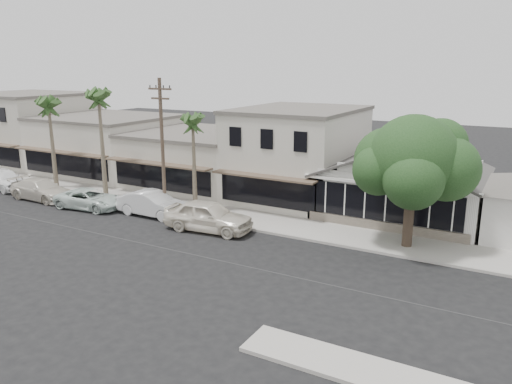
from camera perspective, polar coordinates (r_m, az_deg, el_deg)
The scene contains 17 objects.
ground at distance 25.39m, azimuth -1.86°, elevation -8.34°, with size 140.00×140.00×0.00m, color black.
sidewalk_north at distance 34.89m, azimuth -7.42°, elevation -1.95°, with size 90.00×3.50×0.15m, color #9E9991.
corner_shop at distance 34.05m, azimuth 16.44°, elevation 1.58°, with size 10.40×8.60×5.10m.
row_building_near at distance 37.37m, azimuth 4.85°, elevation 4.21°, with size 8.00×10.00×6.50m, color beige.
row_building_midnear at distance 42.03m, azimuth -6.44°, elevation 3.70°, with size 10.00×10.00×4.20m, color beige.
row_building_midfar at distance 48.76m, azimuth -16.59°, elevation 5.14°, with size 11.00×10.00×5.00m, color beige.
row_building_far at distance 57.00m, azimuth -24.49°, elevation 6.62°, with size 11.00×10.00×6.80m, color beige.
utility_pole at distance 33.30m, azimuth -10.66°, elevation 5.45°, with size 1.80×0.24×9.00m.
car_0 at distance 30.28m, azimuth -5.49°, elevation -2.73°, with size 2.20×5.48×1.87m, color silver.
car_1 at distance 33.85m, azimuth -11.75°, elevation -1.33°, with size 1.74×4.99×1.64m, color silver.
car_2 at distance 36.74m, azimuth -18.49°, elevation -0.76°, with size 2.29×4.96×1.38m, color silver.
car_3 at distance 40.47m, azimuth -23.34°, elevation 0.26°, with size 2.15×5.29×1.53m, color beige.
car_4 at distance 45.13m, azimuth -26.87°, elevation 1.33°, with size 1.99×4.94×1.68m, color white.
shade_tree at distance 27.77m, azimuth 17.49°, elevation 3.39°, with size 6.61×5.98×7.34m.
palm_east at distance 33.30m, azimuth -7.24°, elevation 7.82°, with size 2.64×2.64×7.10m.
palm_mid at distance 38.36m, azimuth -17.54°, elevation 10.07°, with size 2.92×2.92×8.58m.
palm_west at distance 42.74m, azimuth -22.63°, elevation 9.07°, with size 3.31×3.31×7.83m.
Camera 1 is at (12.14, -20.04, 9.78)m, focal length 35.00 mm.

